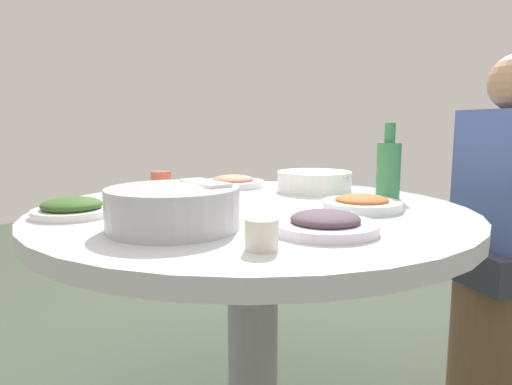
{
  "coord_description": "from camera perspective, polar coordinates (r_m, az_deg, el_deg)",
  "views": [
    {
      "loc": [
        0.89,
        0.92,
        0.98
      ],
      "look_at": [
        -0.02,
        -0.0,
        0.78
      ],
      "focal_mm": 32.16,
      "sensor_mm": 36.0,
      "label": 1
    }
  ],
  "objects": [
    {
      "name": "tea_cup_far",
      "position": [
        0.86,
        0.71,
        -5.21
      ],
      "size": [
        0.06,
        0.06,
        0.06
      ],
      "primitive_type": "cylinder",
      "color": "silver",
      "rests_on": "round_dining_table"
    },
    {
      "name": "soup_bowl",
      "position": [
        1.63,
        7.25,
        1.32
      ],
      "size": [
        0.26,
        0.29,
        0.07
      ],
      "color": "white",
      "rests_on": "round_dining_table"
    },
    {
      "name": "dish_shrimp",
      "position": [
        1.74,
        -2.85,
        1.33
      ],
      "size": [
        0.23,
        0.23,
        0.04
      ],
      "color": "white",
      "rests_on": "round_dining_table"
    },
    {
      "name": "round_dining_table",
      "position": [
        1.33,
        -0.42,
        -7.17
      ],
      "size": [
        1.21,
        1.21,
        0.74
      ],
      "color": "#99999E",
      "rests_on": "ground"
    },
    {
      "name": "green_bottle",
      "position": [
        1.5,
        16.15,
        2.9
      ],
      "size": [
        0.07,
        0.07,
        0.24
      ],
      "color": "#3A834D",
      "rests_on": "round_dining_table"
    },
    {
      "name": "dish_stirfry",
      "position": [
        1.48,
        -11.47,
        -0.07
      ],
      "size": [
        0.2,
        0.2,
        0.04
      ],
      "color": "white",
      "rests_on": "round_dining_table"
    },
    {
      "name": "rice_bowl",
      "position": [
        1.04,
        -10.25,
        -1.81
      ],
      "size": [
        0.3,
        0.3,
        0.1
      ],
      "color": "#B2B5BA",
      "rests_on": "round_dining_table"
    },
    {
      "name": "tea_cup_near",
      "position": [
        1.75,
        -11.73,
        1.63
      ],
      "size": [
        0.07,
        0.07,
        0.06
      ],
      "primitive_type": "cylinder",
      "color": "#C15038",
      "rests_on": "round_dining_table"
    },
    {
      "name": "stool_for_diner_left",
      "position": [
        1.9,
        27.86,
        -15.92
      ],
      "size": [
        0.32,
        0.32,
        0.45
      ],
      "primitive_type": "cylinder",
      "color": "brown",
      "rests_on": "ground"
    },
    {
      "name": "dish_greens",
      "position": [
        1.27,
        -21.91,
        -1.83
      ],
      "size": [
        0.2,
        0.2,
        0.05
      ],
      "color": "white",
      "rests_on": "round_dining_table"
    },
    {
      "name": "dish_eggplant",
      "position": [
        1.01,
        8.6,
        -3.87
      ],
      "size": [
        0.23,
        0.23,
        0.05
      ],
      "color": "silver",
      "rests_on": "round_dining_table"
    },
    {
      "name": "dish_tofu_braise",
      "position": [
        1.29,
        13.0,
        -1.34
      ],
      "size": [
        0.22,
        0.22,
        0.04
      ],
      "color": "silver",
      "rests_on": "round_dining_table"
    },
    {
      "name": "diner_left",
      "position": [
        1.76,
        29.07,
        0.46
      ],
      "size": [
        0.45,
        0.44,
        0.76
      ],
      "color": "#2D333D",
      "rests_on": "stool_for_diner_left"
    }
  ]
}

